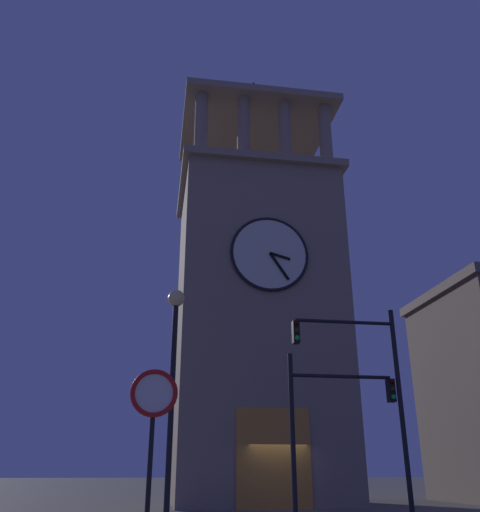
% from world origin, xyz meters
% --- Properties ---
extents(ground_plane, '(200.00, 200.00, 0.00)m').
position_xyz_m(ground_plane, '(0.00, 0.00, 0.00)').
color(ground_plane, '#56544F').
extents(clocktower, '(8.71, 7.82, 24.41)m').
position_xyz_m(clocktower, '(0.20, -3.23, 8.89)').
color(clocktower, gray).
rests_on(clocktower, ground_plane).
extents(traffic_signal_near, '(3.60, 0.41, 5.08)m').
position_xyz_m(traffic_signal_near, '(-0.29, 6.62, 3.28)').
color(traffic_signal_near, black).
rests_on(traffic_signal_near, ground_plane).
extents(traffic_signal_mid, '(3.63, 0.41, 6.68)m').
position_xyz_m(traffic_signal_mid, '(-1.63, 6.79, 4.37)').
color(traffic_signal_mid, black).
rests_on(traffic_signal_mid, ground_plane).
extents(street_lamp, '(0.44, 0.44, 5.90)m').
position_xyz_m(street_lamp, '(4.88, 10.29, 4.04)').
color(street_lamp, black).
rests_on(street_lamp, ground_plane).
extents(no_horn_sign, '(0.78, 0.14, 3.06)m').
position_xyz_m(no_horn_sign, '(5.31, 14.67, 2.41)').
color(no_horn_sign, black).
rests_on(no_horn_sign, ground_plane).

